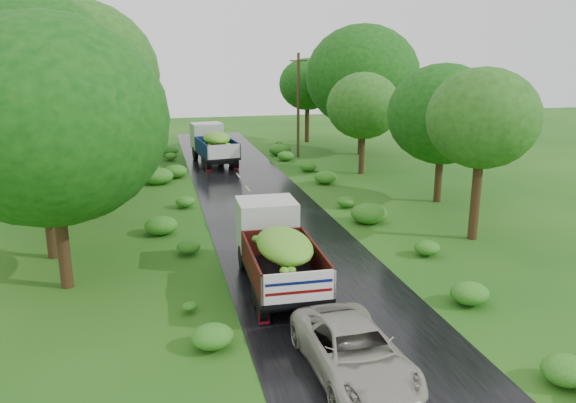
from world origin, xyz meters
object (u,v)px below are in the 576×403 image
object	(u,v)px
truck_near	(276,246)
truck_far	(213,142)
car	(354,351)
utility_pole	(298,104)

from	to	relation	value
truck_near	truck_far	xyz separation A→B (m)	(0.25, 23.98, 0.05)
truck_far	car	xyz separation A→B (m)	(0.48, -30.31, -0.90)
truck_near	utility_pole	size ratio (longest dim) A/B	0.80
car	utility_pole	xyz separation A→B (m)	(6.57, 31.32, 3.55)
truck_near	truck_far	world-z (taller)	truck_far
truck_far	utility_pole	size ratio (longest dim) A/B	0.85
truck_near	utility_pole	world-z (taller)	utility_pole
car	truck_near	bearing A→B (deg)	94.34
truck_near	truck_far	bearing A→B (deg)	90.70
truck_near	car	xyz separation A→B (m)	(0.73, -6.33, -0.85)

